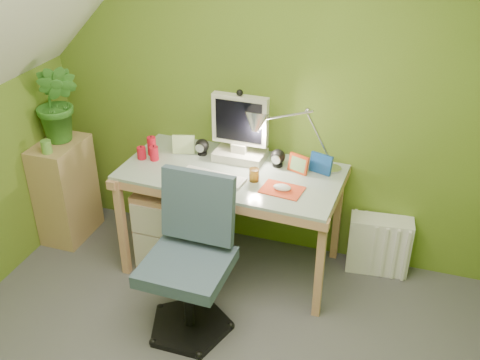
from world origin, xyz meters
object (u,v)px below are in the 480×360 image
(radiator, at_px, (379,245))
(monitor, at_px, (240,125))
(task_chair, at_px, (186,264))
(desk_lamp, at_px, (307,124))
(desk, at_px, (232,219))
(side_ledge, at_px, (66,190))
(potted_plant, at_px, (58,103))

(radiator, bearing_deg, monitor, 179.12)
(task_chair, xyz_separation_m, radiator, (1.04, 0.96, -0.29))
(monitor, relative_size, desk_lamp, 0.79)
(desk, bearing_deg, task_chair, -91.06)
(side_ledge, bearing_deg, desk_lamp, 6.65)
(desk_lamp, height_order, side_ledge, desk_lamp)
(desk, xyz_separation_m, side_ledge, (-1.32, -0.03, 0.01))
(task_chair, bearing_deg, radiator, 43.94)
(desk_lamp, bearing_deg, potted_plant, -164.89)
(desk_lamp, distance_m, radiator, 1.04)
(monitor, relative_size, side_ledge, 0.65)
(desk, relative_size, task_chair, 1.43)
(monitor, distance_m, side_ledge, 1.47)
(desk, height_order, desk_lamp, desk_lamp)
(potted_plant, distance_m, radiator, 2.46)
(potted_plant, xyz_separation_m, radiator, (2.29, 0.25, -0.86))
(side_ledge, relative_size, task_chair, 0.78)
(desk_lamp, xyz_separation_m, task_chair, (-0.49, -0.87, -0.59))
(side_ledge, distance_m, radiator, 2.34)
(desk_lamp, bearing_deg, desk, -148.20)
(potted_plant, bearing_deg, desk_lamp, 5.10)
(desk_lamp, bearing_deg, side_ledge, -163.35)
(side_ledge, bearing_deg, desk, 1.12)
(monitor, bearing_deg, task_chair, -91.62)
(desk_lamp, height_order, radiator, desk_lamp)
(desk, height_order, task_chair, task_chair)
(desk, relative_size, monitor, 2.85)
(side_ledge, bearing_deg, monitor, 8.89)
(potted_plant, bearing_deg, side_ledge, -113.37)
(potted_plant, relative_size, task_chair, 0.58)
(desk, xyz_separation_m, desk_lamp, (0.45, 0.18, 0.71))
(desk_lamp, distance_m, side_ledge, 1.91)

